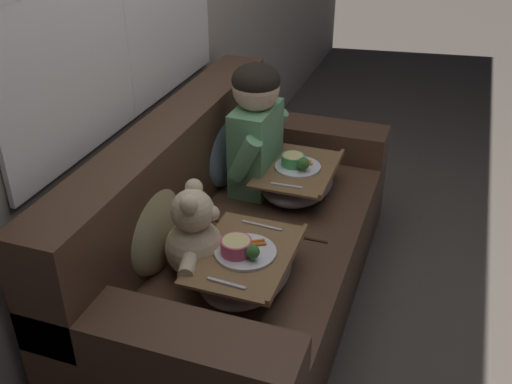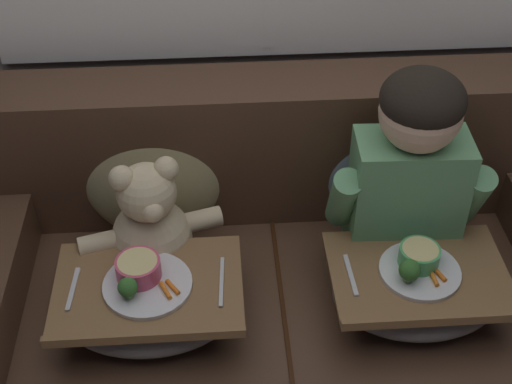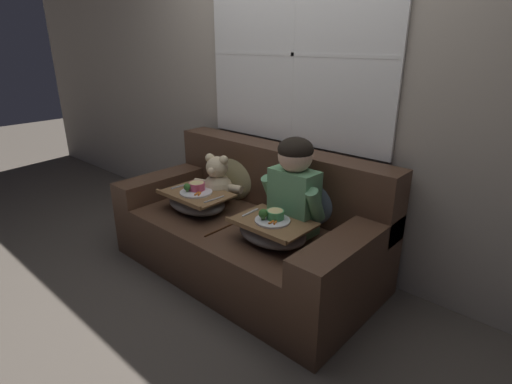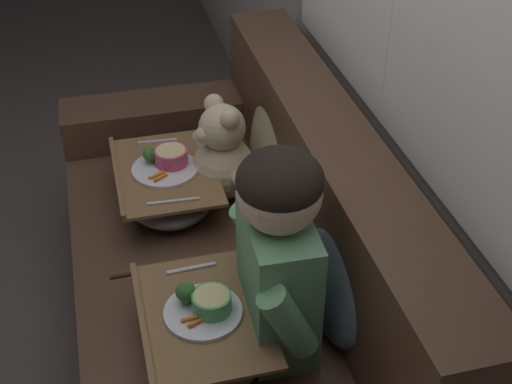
% 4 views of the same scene
% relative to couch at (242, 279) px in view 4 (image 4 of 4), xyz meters
% --- Properties ---
extents(ground_plane, '(14.00, 14.00, 0.00)m').
position_rel_couch_xyz_m(ground_plane, '(0.00, -0.07, -0.30)').
color(ground_plane, '#4C443D').
extents(couch, '(1.85, 0.93, 0.85)m').
position_rel_couch_xyz_m(couch, '(0.00, 0.00, 0.00)').
color(couch, '#4C3323').
rests_on(couch, ground_plane).
extents(throw_pillow_behind_child, '(0.41, 0.20, 0.42)m').
position_rel_couch_xyz_m(throw_pillow_behind_child, '(0.35, 0.20, 0.29)').
color(throw_pillow_behind_child, slate).
rests_on(throw_pillow_behind_child, couch).
extents(throw_pillow_behind_teddy, '(0.42, 0.20, 0.44)m').
position_rel_couch_xyz_m(throw_pillow_behind_teddy, '(-0.35, 0.20, 0.29)').
color(throw_pillow_behind_teddy, tan).
rests_on(throw_pillow_behind_teddy, couch).
extents(child_figure, '(0.44, 0.22, 0.61)m').
position_rel_couch_xyz_m(child_figure, '(0.35, 0.02, 0.44)').
color(child_figure, '#66A370').
rests_on(child_figure, couch).
extents(teddy_bear, '(0.40, 0.29, 0.38)m').
position_rel_couch_xyz_m(teddy_bear, '(-0.35, 0.01, 0.26)').
color(teddy_bear, beige).
rests_on(teddy_bear, couch).
extents(lap_tray_child, '(0.47, 0.34, 0.22)m').
position_rel_couch_xyz_m(lap_tray_child, '(0.35, -0.19, 0.17)').
color(lap_tray_child, slate).
rests_on(lap_tray_child, child_figure).
extents(lap_tray_teddy, '(0.49, 0.35, 0.21)m').
position_rel_couch_xyz_m(lap_tray_teddy, '(-0.35, -0.19, 0.17)').
color(lap_tray_teddy, slate).
rests_on(lap_tray_teddy, teddy_bear).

